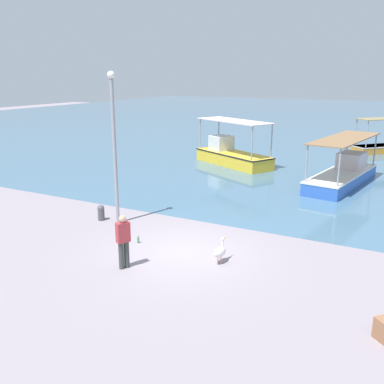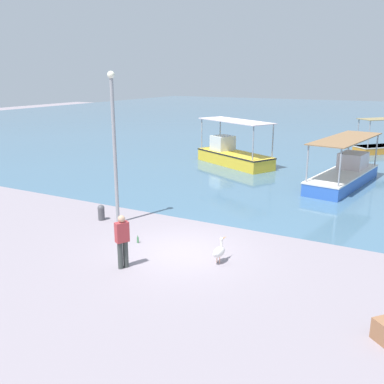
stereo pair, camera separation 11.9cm
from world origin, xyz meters
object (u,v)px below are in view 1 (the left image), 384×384
fishing_boat_center (343,173)px  mooring_bollard (101,212)px  lamp_post (114,141)px  glass_bottle (138,240)px  fishing_boat_far_left (232,154)px  pelican (220,251)px  fisherman_standing (123,240)px

fishing_boat_center → mooring_bollard: size_ratio=10.73×
lamp_post → fishing_boat_center: bearing=56.8°
lamp_post → glass_bottle: lamp_post is taller
fishing_boat_far_left → pelican: bearing=-68.8°
glass_bottle → pelican: bearing=-2.9°
lamp_post → mooring_bollard: bearing=-175.2°
fishing_boat_far_left → pelican: 15.33m
fisherman_standing → mooring_bollard: bearing=137.6°
glass_bottle → fisherman_standing: bearing=-67.5°
pelican → fishing_boat_center: bearing=81.6°
mooring_bollard → lamp_post: bearing=4.8°
mooring_bollard → glass_bottle: bearing=-26.0°
fishing_boat_center → mooring_bollard: bearing=-125.9°
pelican → glass_bottle: 3.22m
lamp_post → fisherman_standing: size_ratio=3.46×
glass_bottle → fishing_boat_center: bearing=67.4°
fisherman_standing → fishing_boat_far_left: bearing=101.0°
pelican → fisherman_standing: 3.02m
pelican → mooring_bollard: pelican is taller
mooring_bollard → fisherman_standing: size_ratio=0.38×
fishing_boat_center → lamp_post: (-6.94, -10.62, 2.67)m
fishing_boat_far_left → glass_bottle: 14.33m
fishing_boat_far_left → mooring_bollard: size_ratio=9.25×
mooring_bollard → fisherman_standing: (3.50, -3.19, 0.57)m
lamp_post → glass_bottle: 3.97m
fishing_boat_center → pelican: fishing_boat_center is taller
glass_bottle → fishing_boat_far_left: bearing=99.4°
fishing_boat_far_left → glass_bottle: (2.34, -14.13, -0.57)m
fishing_boat_center → pelican: (-1.80, -12.18, -0.24)m
fishing_boat_far_left → glass_bottle: bearing=-80.6°
fishing_boat_center → lamp_post: lamp_post is taller
glass_bottle → lamp_post: bearing=144.3°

